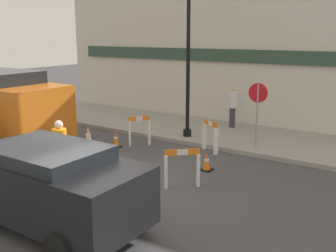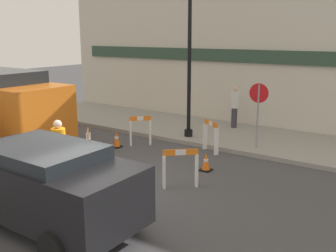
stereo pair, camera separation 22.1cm
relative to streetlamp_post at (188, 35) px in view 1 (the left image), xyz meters
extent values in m
plane|color=#424244|center=(0.57, -5.09, -3.60)|extent=(60.00, 60.00, 0.00)
cube|color=gray|center=(0.57, 1.19, -3.53)|extent=(18.00, 3.56, 0.14)
cube|color=beige|center=(0.57, 3.05, -0.85)|extent=(18.00, 0.12, 5.50)
cube|color=#2D4738|center=(0.57, 2.94, -0.80)|extent=(16.20, 0.10, 0.50)
cylinder|color=black|center=(0.00, 0.00, -3.34)|extent=(0.29, 0.29, 0.24)
cylinder|color=black|center=(0.00, 0.00, -0.96)|extent=(0.13, 0.13, 5.00)
cylinder|color=gray|center=(2.52, -0.03, -2.45)|extent=(0.06, 0.06, 2.01)
cylinder|color=red|center=(2.52, -0.03, -1.72)|extent=(0.60, 0.06, 0.60)
cube|color=white|center=(-0.74, -1.24, -3.18)|extent=(0.14, 0.13, 0.84)
cube|color=white|center=(-1.20, -1.70, -3.18)|extent=(0.14, 0.13, 0.84)
cube|color=orange|center=(-0.97, -1.47, -2.68)|extent=(0.51, 0.53, 0.15)
cube|color=white|center=(-0.97, -1.47, -2.68)|extent=(0.17, 0.17, 0.14)
cube|color=white|center=(-0.97, -3.82, -3.14)|extent=(0.14, 0.14, 0.92)
cube|color=white|center=(-0.50, -4.28, -3.14)|extent=(0.14, 0.14, 0.92)
cube|color=orange|center=(-0.73, -4.05, -2.61)|extent=(0.53, 0.52, 0.15)
cube|color=white|center=(-0.73, -4.05, -2.61)|extent=(0.17, 0.17, 0.14)
cube|color=white|center=(1.86, -4.09, -3.19)|extent=(0.13, 0.14, 0.82)
cube|color=white|center=(2.44, -3.55, -3.19)|extent=(0.13, 0.14, 0.82)
cube|color=orange|center=(2.15, -3.82, -2.71)|extent=(0.64, 0.61, 0.15)
cube|color=white|center=(2.15, -3.82, -2.71)|extent=(0.21, 0.20, 0.14)
cube|color=white|center=(1.62, -0.98, -3.18)|extent=(0.12, 0.14, 0.84)
cube|color=white|center=(1.03, -0.64, -3.18)|extent=(0.12, 0.14, 0.84)
cube|color=orange|center=(1.32, -0.81, -2.68)|extent=(0.65, 0.39, 0.15)
cube|color=white|center=(1.32, -0.81, -2.68)|extent=(0.21, 0.14, 0.14)
cube|color=black|center=(-1.46, -2.11, -3.58)|extent=(0.30, 0.30, 0.04)
cone|color=orange|center=(-1.46, -2.11, -3.29)|extent=(0.22, 0.22, 0.53)
cylinder|color=white|center=(-1.46, -2.11, -3.27)|extent=(0.13, 0.13, 0.07)
cube|color=black|center=(-0.68, -3.39, -3.58)|extent=(0.30, 0.30, 0.04)
cone|color=orange|center=(-0.68, -3.39, -3.28)|extent=(0.23, 0.23, 0.55)
cylinder|color=white|center=(-0.68, -3.39, -3.26)|extent=(0.13, 0.13, 0.08)
cube|color=black|center=(2.06, -2.41, -3.58)|extent=(0.30, 0.30, 0.04)
cone|color=orange|center=(2.06, -2.41, -3.32)|extent=(0.23, 0.22, 0.47)
cylinder|color=white|center=(2.06, -2.41, -3.30)|extent=(0.13, 0.13, 0.07)
cylinder|color=#33333D|center=(-0.44, -5.30, -3.21)|extent=(0.32, 0.32, 0.77)
cylinder|color=orange|center=(-0.44, -5.30, -2.51)|extent=(0.45, 0.45, 0.64)
sphere|color=beige|center=(-0.44, -5.30, -2.08)|extent=(0.27, 0.27, 0.21)
cylinder|color=#33333D|center=(0.73, 2.12, -3.08)|extent=(0.28, 0.28, 0.76)
cylinder|color=silver|center=(0.73, 2.12, -2.38)|extent=(0.39, 0.39, 0.64)
sphere|color=#DBAD89|center=(0.73, 2.12, -1.96)|extent=(0.24, 0.24, 0.19)
cube|color=black|center=(1.07, -6.92, -2.76)|extent=(3.99, 1.71, 1.07)
cube|color=#1E2328|center=(1.07, -6.92, -2.23)|extent=(2.20, 1.58, 0.49)
cylinder|color=black|center=(2.31, -6.06, -3.30)|extent=(0.60, 0.18, 0.60)
cylinder|color=black|center=(2.31, -7.78, -3.30)|extent=(0.60, 0.18, 0.60)
cylinder|color=black|center=(-0.17, -6.06, -3.30)|extent=(0.60, 0.18, 0.60)
cylinder|color=black|center=(-3.10, -3.13, -3.30)|extent=(0.60, 0.18, 0.60)
cylinder|color=black|center=(-3.10, -5.20, -3.30)|extent=(0.60, 0.18, 0.60)
cylinder|color=black|center=(-6.23, -3.13, -3.30)|extent=(0.60, 0.18, 0.60)
camera|label=1|loc=(6.83, -11.47, 0.05)|focal=42.00mm
camera|label=2|loc=(7.02, -11.35, 0.05)|focal=42.00mm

